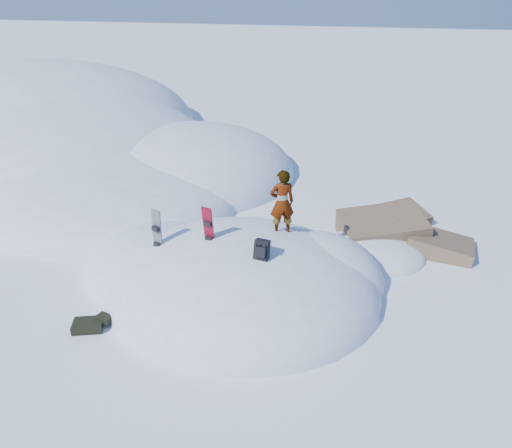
% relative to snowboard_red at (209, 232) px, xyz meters
% --- Properties ---
extents(ground, '(120.00, 120.00, 0.00)m').
position_rel_snowboard_red_xyz_m(ground, '(0.79, -0.02, -1.62)').
color(ground, white).
rests_on(ground, ground).
extents(snow_mound, '(8.00, 6.00, 3.00)m').
position_rel_snowboard_red_xyz_m(snow_mound, '(0.62, 0.22, -1.62)').
color(snow_mound, white).
rests_on(snow_mound, ground).
extents(snow_ridge, '(21.50, 18.50, 6.40)m').
position_rel_snowboard_red_xyz_m(snow_ridge, '(-9.64, 9.83, -1.62)').
color(snow_ridge, white).
rests_on(snow_ridge, ground).
extents(rock_outcrop, '(4.68, 4.41, 1.68)m').
position_rel_snowboard_red_xyz_m(rock_outcrop, '(4.51, 2.99, -1.61)').
color(rock_outcrop, brown).
rests_on(rock_outcrop, ground).
extents(snowboard_red, '(0.31, 0.26, 1.43)m').
position_rel_snowboard_red_xyz_m(snowboard_red, '(0.00, 0.00, 0.00)').
color(snowboard_red, red).
rests_on(snowboard_red, snow_mound).
extents(snowboard_dark, '(0.30, 0.25, 1.54)m').
position_rel_snowboard_red_xyz_m(snowboard_dark, '(-1.31, -0.06, -0.25)').
color(snowboard_dark, black).
rests_on(snowboard_dark, snow_mound).
extents(backpack, '(0.38, 0.43, 0.54)m').
position_rel_snowboard_red_xyz_m(backpack, '(1.40, -0.61, 0.02)').
color(backpack, black).
rests_on(backpack, snow_mound).
extents(gear_pile, '(0.91, 0.70, 0.24)m').
position_rel_snowboard_red_xyz_m(gear_pile, '(-2.30, -2.04, -1.51)').
color(gear_pile, black).
rests_on(gear_pile, ground).
extents(person, '(0.74, 0.62, 1.72)m').
position_rel_snowboard_red_xyz_m(person, '(1.66, 0.85, 0.54)').
color(person, slate).
rests_on(person, snow_mound).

